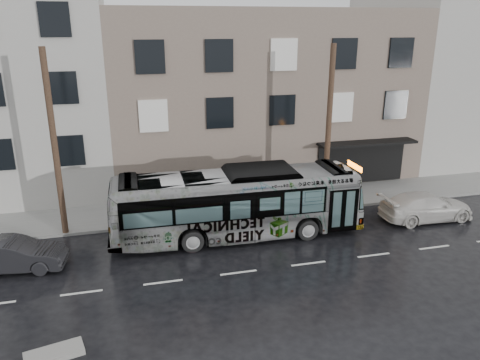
{
  "coord_description": "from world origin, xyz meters",
  "views": [
    {
      "loc": [
        -4.3,
        -19.63,
        10.1
      ],
      "look_at": [
        1.34,
        2.5,
        2.44
      ],
      "focal_mm": 35.0,
      "sensor_mm": 36.0,
      "label": 1
    }
  ],
  "objects_px": {
    "sign_post": "(343,185)",
    "dark_sedan": "(13,255)",
    "bus": "(237,203)",
    "white_sedan": "(426,206)",
    "utility_pole_rear": "(55,145)",
    "utility_pole_front": "(328,129)"
  },
  "relations": [
    {
      "from": "dark_sedan",
      "to": "sign_post",
      "type": "bearing_deg",
      "value": -71.89
    },
    {
      "from": "sign_post",
      "to": "utility_pole_front",
      "type": "bearing_deg",
      "value": 180.0
    },
    {
      "from": "utility_pole_rear",
      "to": "sign_post",
      "type": "distance_m",
      "value": 15.46
    },
    {
      "from": "sign_post",
      "to": "bus",
      "type": "height_order",
      "value": "bus"
    },
    {
      "from": "white_sedan",
      "to": "dark_sedan",
      "type": "distance_m",
      "value": 20.51
    },
    {
      "from": "dark_sedan",
      "to": "utility_pole_front",
      "type": "bearing_deg",
      "value": -71.17
    },
    {
      "from": "utility_pole_rear",
      "to": "dark_sedan",
      "type": "relative_size",
      "value": 2.09
    },
    {
      "from": "utility_pole_rear",
      "to": "sign_post",
      "type": "relative_size",
      "value": 3.75
    },
    {
      "from": "utility_pole_rear",
      "to": "white_sedan",
      "type": "distance_m",
      "value": 19.32
    },
    {
      "from": "sign_post",
      "to": "bus",
      "type": "relative_size",
      "value": 0.19
    },
    {
      "from": "utility_pole_front",
      "to": "utility_pole_rear",
      "type": "xyz_separation_m",
      "value": [
        -14.0,
        0.0,
        0.0
      ]
    },
    {
      "from": "bus",
      "to": "utility_pole_rear",
      "type": "bearing_deg",
      "value": 76.51
    },
    {
      "from": "sign_post",
      "to": "bus",
      "type": "xyz_separation_m",
      "value": [
        -6.78,
        -2.18,
        0.37
      ]
    },
    {
      "from": "sign_post",
      "to": "dark_sedan",
      "type": "bearing_deg",
      "value": -169.4
    },
    {
      "from": "utility_pole_rear",
      "to": "white_sedan",
      "type": "height_order",
      "value": "utility_pole_rear"
    },
    {
      "from": "bus",
      "to": "white_sedan",
      "type": "height_order",
      "value": "bus"
    },
    {
      "from": "dark_sedan",
      "to": "white_sedan",
      "type": "bearing_deg",
      "value": -81.24
    },
    {
      "from": "white_sedan",
      "to": "utility_pole_rear",
      "type": "bearing_deg",
      "value": 82.65
    },
    {
      "from": "bus",
      "to": "white_sedan",
      "type": "relative_size",
      "value": 2.43
    },
    {
      "from": "utility_pole_rear",
      "to": "bus",
      "type": "height_order",
      "value": "utility_pole_rear"
    },
    {
      "from": "utility_pole_rear",
      "to": "bus",
      "type": "xyz_separation_m",
      "value": [
        8.32,
        -2.18,
        -2.93
      ]
    },
    {
      "from": "utility_pole_front",
      "to": "white_sedan",
      "type": "bearing_deg",
      "value": -29.85
    }
  ]
}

